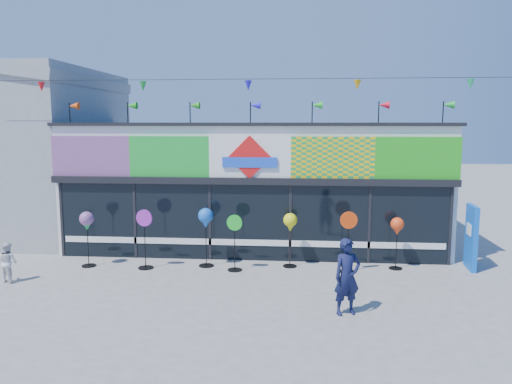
# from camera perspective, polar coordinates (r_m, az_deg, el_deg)

# --- Properties ---
(ground) EXTENTS (80.00, 80.00, 0.00)m
(ground) POSITION_cam_1_polar(r_m,az_deg,el_deg) (11.90, -2.32, -12.23)
(ground) COLOR slate
(ground) RESTS_ON ground
(kite_shop) EXTENTS (16.00, 5.70, 5.31)m
(kite_shop) POSITION_cam_1_polar(r_m,az_deg,el_deg) (17.20, 0.10, 1.09)
(kite_shop) COLOR white
(kite_shop) RESTS_ON ground
(blue_sign) EXTENTS (0.20, 0.91, 1.81)m
(blue_sign) POSITION_cam_1_polar(r_m,az_deg,el_deg) (15.29, 23.38, -4.77)
(blue_sign) COLOR blue
(blue_sign) RESTS_ON ground
(spinner_0) EXTENTS (0.40, 0.40, 1.60)m
(spinner_0) POSITION_cam_1_polar(r_m,az_deg,el_deg) (15.00, -18.77, -3.33)
(spinner_0) COLOR black
(spinner_0) RESTS_ON ground
(spinner_1) EXTENTS (0.48, 0.43, 1.69)m
(spinner_1) POSITION_cam_1_polar(r_m,az_deg,el_deg) (14.42, -12.59, -5.10)
(spinner_1) COLOR black
(spinner_1) RESTS_ON ground
(spinner_2) EXTENTS (0.43, 0.43, 1.70)m
(spinner_2) POSITION_cam_1_polar(r_m,az_deg,el_deg) (14.26, -5.77, -3.19)
(spinner_2) COLOR black
(spinner_2) RESTS_ON ground
(spinner_3) EXTENTS (0.44, 0.40, 1.58)m
(spinner_3) POSITION_cam_1_polar(r_m,az_deg,el_deg) (13.91, -2.45, -5.64)
(spinner_3) COLOR black
(spinner_3) RESTS_ON ground
(spinner_4) EXTENTS (0.39, 0.39, 1.56)m
(spinner_4) POSITION_cam_1_polar(r_m,az_deg,el_deg) (14.21, 3.93, -3.66)
(spinner_4) COLOR black
(spinner_4) RESTS_ON ground
(spinner_5) EXTENTS (0.48, 0.43, 1.70)m
(spinner_5) POSITION_cam_1_polar(r_m,az_deg,el_deg) (13.95, 10.51, -5.46)
(spinner_5) COLOR black
(spinner_5) RESTS_ON ground
(spinner_6) EXTENTS (0.37, 0.37, 1.48)m
(spinner_6) POSITION_cam_1_polar(r_m,az_deg,el_deg) (14.52, 15.83, -3.96)
(spinner_6) COLOR black
(spinner_6) RESTS_ON ground
(adult_man) EXTENTS (0.71, 0.60, 1.66)m
(adult_man) POSITION_cam_1_polar(r_m,az_deg,el_deg) (10.99, 10.37, -9.51)
(adult_man) COLOR #12173B
(adult_man) RESTS_ON ground
(child) EXTENTS (0.57, 0.43, 1.05)m
(child) POSITION_cam_1_polar(r_m,az_deg,el_deg) (14.52, -26.50, -7.18)
(child) COLOR silver
(child) RESTS_ON ground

